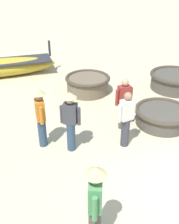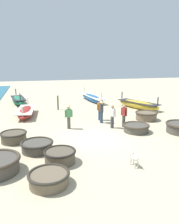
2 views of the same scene
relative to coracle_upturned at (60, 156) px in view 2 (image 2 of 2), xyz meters
name	(u,v)px [view 2 (image 2 of 2)]	position (x,y,z in m)	size (l,w,h in m)	color
ground_plane	(96,138)	(2.48, 2.61, -0.32)	(80.00, 80.00, 0.00)	#C6B793
coracle_upturned	(60,156)	(0.00, 0.00, 0.00)	(1.46, 1.46, 0.59)	brown
coracle_front_right	(14,137)	(-2.16, 3.26, -0.01)	(1.47, 1.47, 0.57)	brown
coracle_far_right	(37,146)	(-0.94, 1.57, -0.03)	(1.65, 1.65, 0.52)	#4C473F
coracle_far_left	(49,178)	(-0.64, -1.71, -0.04)	(1.56, 1.56, 0.50)	brown
coracle_nearest	(146,116)	(7.44, 5.56, 0.02)	(1.69, 1.69, 0.63)	brown
coracle_tilted	(136,128)	(5.33, 3.09, -0.04)	(1.70, 1.70, 0.51)	#4C473F
long_boat_ochre_hull	(92,98)	(5.58, 14.34, 0.07)	(1.60, 5.75, 1.35)	#285693
long_boat_white_hull	(26,112)	(-1.57, 9.30, 0.03)	(1.66, 4.44, 1.21)	maroon
long_boat_green_hull	(18,100)	(-2.41, 15.02, 0.08)	(1.80, 4.33, 1.38)	#237551
long_boat_blue_hull	(138,104)	(8.79, 9.47, 0.08)	(2.85, 4.82, 1.38)	gold
fisherman_with_hat	(124,115)	(5.00, 4.31, 0.52)	(0.35, 0.49, 1.57)	#4C473D
fisherman_crouching	(112,116)	(4.13, 4.26, 0.52)	(0.37, 0.46, 1.57)	#383842
fisherman_standing_left	(101,110)	(3.83, 5.66, 0.64)	(0.36, 0.53, 1.67)	#2D425B
fisherman_standing_right	(100,108)	(3.95, 6.45, 0.64)	(0.50, 0.36, 1.67)	#2D425B
fisherman_by_coracle	(69,115)	(1.26, 4.88, 0.64)	(0.53, 0.36, 1.67)	#4C473D
dog	(134,158)	(3.06, -1.16, 0.05)	(0.23, 0.69, 0.55)	beige
mooring_post_mid_beach	(58,103)	(1.30, 10.93, 0.35)	(0.14, 0.14, 1.34)	brown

